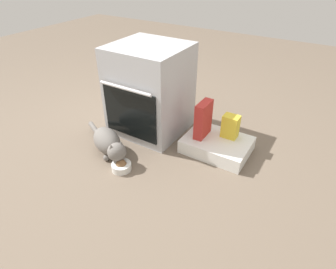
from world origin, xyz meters
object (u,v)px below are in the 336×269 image
(cat, at_px, (109,143))
(food_bowl, at_px, (121,166))
(cereal_box, at_px, (203,119))
(oven, at_px, (150,90))
(pantry_cabinet, at_px, (217,145))
(snack_bag, at_px, (230,126))

(cat, bearing_deg, food_bowl, 0.00)
(food_bowl, relative_size, cereal_box, 0.50)
(oven, relative_size, cereal_box, 2.59)
(pantry_cabinet, bearing_deg, snack_bag, 54.59)
(oven, distance_m, snack_bag, 0.70)
(oven, relative_size, pantry_cabinet, 1.47)
(pantry_cabinet, relative_size, snack_bag, 2.73)
(oven, bearing_deg, food_bowl, -76.50)
(oven, distance_m, pantry_cabinet, 0.69)
(oven, distance_m, cat, 0.55)
(oven, height_order, snack_bag, oven)
(cereal_box, bearing_deg, snack_bag, 26.29)
(snack_bag, xyz_separation_m, cereal_box, (-0.19, -0.09, 0.05))
(snack_bag, bearing_deg, oven, -173.55)
(cat, xyz_separation_m, snack_bag, (0.73, 0.56, 0.09))
(cereal_box, bearing_deg, food_bowl, -122.54)
(oven, distance_m, cereal_box, 0.51)
(food_bowl, distance_m, cat, 0.23)
(pantry_cabinet, bearing_deg, cereal_box, -175.98)
(pantry_cabinet, relative_size, cereal_box, 1.76)
(cat, relative_size, cereal_box, 2.11)
(pantry_cabinet, xyz_separation_m, snack_bag, (0.06, 0.08, 0.14))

